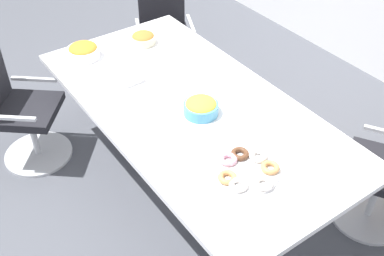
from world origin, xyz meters
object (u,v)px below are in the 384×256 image
at_px(conference_table, 192,120).
at_px(snack_bowl_pretzels, 143,38).
at_px(snack_bowl_chips_yellow, 201,107).
at_px(napkin_pile, 129,77).
at_px(donut_platter, 247,170).
at_px(office_chair_2, 21,116).
at_px(snack_bowl_chips_orange, 83,51).
at_px(office_chair_1, 165,40).

relative_size(conference_table, snack_bowl_pretzels, 12.18).
distance_m(snack_bowl_chips_yellow, napkin_pile, 0.63).
bearing_deg(donut_platter, napkin_pile, -176.06).
distance_m(conference_table, napkin_pile, 0.56).
distance_m(donut_platter, napkin_pile, 1.19).
height_order(office_chair_2, snack_bowl_chips_yellow, office_chair_2).
xyz_separation_m(conference_table, snack_bowl_pretzels, (-0.90, 0.16, 0.17)).
bearing_deg(snack_bowl_pretzels, donut_platter, -9.73).
height_order(snack_bowl_chips_orange, napkin_pile, snack_bowl_chips_orange).
bearing_deg(office_chair_1, donut_platter, 94.76).
bearing_deg(conference_table, office_chair_2, -139.12).
xyz_separation_m(conference_table, office_chair_2, (-1.02, -0.88, -0.22)).
xyz_separation_m(conference_table, donut_platter, (0.69, -0.11, 0.14)).
relative_size(snack_bowl_pretzels, donut_platter, 0.54).
relative_size(office_chair_1, office_chair_2, 1.00).
height_order(office_chair_1, napkin_pile, office_chair_1).
height_order(snack_bowl_chips_yellow, napkin_pile, snack_bowl_chips_yellow).
height_order(conference_table, office_chair_2, office_chair_2).
bearing_deg(office_chair_1, office_chair_2, 37.97).
bearing_deg(snack_bowl_chips_orange, snack_bowl_pretzels, 80.93).
relative_size(snack_bowl_chips_orange, napkin_pile, 1.60).
bearing_deg(napkin_pile, snack_bowl_pretzels, 138.70).
distance_m(office_chair_1, snack_bowl_pretzels, 0.78).
height_order(snack_bowl_pretzels, donut_platter, snack_bowl_pretzels).
bearing_deg(snack_bowl_pretzels, office_chair_1, 133.93).
distance_m(office_chair_2, snack_bowl_pretzels, 1.12).
bearing_deg(office_chair_2, donut_platter, 64.34).
height_order(snack_bowl_chips_orange, donut_platter, snack_bowl_chips_orange).
bearing_deg(office_chair_2, office_chair_1, 143.10).
bearing_deg(snack_bowl_chips_orange, office_chair_2, -94.51).
xyz_separation_m(conference_table, office_chair_1, (-1.37, 0.65, -0.22)).
bearing_deg(conference_table, snack_bowl_chips_orange, -161.71).
xyz_separation_m(conference_table, snack_bowl_chips_orange, (-0.98, -0.32, 0.18)).
relative_size(snack_bowl_pretzels, snack_bowl_chips_orange, 0.81).
height_order(conference_table, snack_bowl_pretzels, snack_bowl_pretzels).
relative_size(donut_platter, napkin_pile, 2.41).
bearing_deg(office_chair_2, napkin_pile, 92.78).
xyz_separation_m(conference_table, snack_bowl_chips_yellow, (0.11, -0.01, 0.18)).
distance_m(snack_bowl_chips_yellow, snack_bowl_chips_orange, 1.13).
relative_size(office_chair_2, donut_platter, 2.48).
bearing_deg(donut_platter, conference_table, 170.68).
relative_size(conference_table, snack_bowl_chips_yellow, 10.48).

